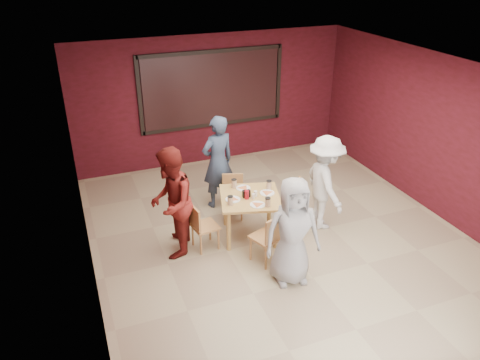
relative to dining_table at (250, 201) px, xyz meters
name	(u,v)px	position (x,y,z in m)	size (l,w,h in m)	color
floor	(280,238)	(0.44, -0.27, -0.66)	(7.00, 7.00, 0.00)	tan
window_blinds	(213,89)	(0.44, 3.18, 0.99)	(3.00, 0.02, 1.50)	black
dining_table	(250,201)	(0.00, 0.00, 0.00)	(1.18, 1.18, 0.91)	tan
chair_front	(270,236)	(-0.01, -0.79, -0.18)	(0.53, 0.53, 0.85)	#B07044
chair_back	(233,193)	(-0.02, 0.76, -0.23)	(0.48, 0.48, 0.77)	#B07044
chair_left	(201,224)	(-0.86, -0.06, -0.21)	(0.44, 0.44, 0.80)	#B07044
chair_right	(293,201)	(0.81, 0.02, -0.17)	(0.54, 0.54, 0.87)	#B07044
diner_front	(293,231)	(0.12, -1.27, 0.16)	(0.80, 0.52, 1.64)	#959595
diner_back	(218,162)	(-0.14, 1.21, 0.22)	(0.64, 0.42, 1.76)	#33435B
diner_left	(171,203)	(-1.30, 0.02, 0.23)	(0.86, 0.67, 1.78)	maroon
diner_right	(325,183)	(1.30, -0.15, 0.17)	(1.07, 0.62, 1.66)	silver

